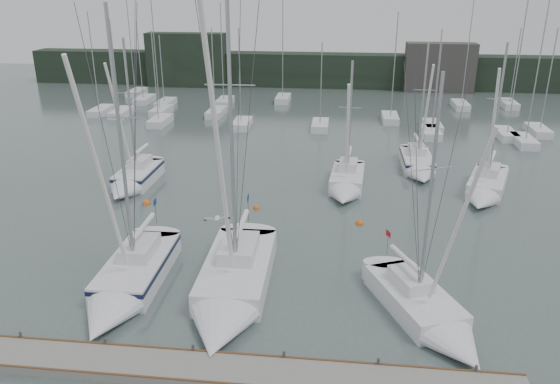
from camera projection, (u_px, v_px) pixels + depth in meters
The scene contains 17 objects.
ground at pixel (253, 309), 27.53m from camera, with size 160.00×160.00×0.00m, color #4D5E5B.
dock at pixel (234, 372), 22.83m from camera, with size 24.00×2.00×0.40m, color slate.
far_treeline at pixel (317, 70), 83.99m from camera, with size 90.00×4.00×5.00m, color black.
far_building_left at pixel (187, 60), 83.73m from camera, with size 12.00×3.00×8.00m, color black.
far_building_right at pixel (439, 67), 79.86m from camera, with size 10.00×3.00×7.00m, color #3D3B38.
mast_forest at pixel (295, 113), 65.73m from camera, with size 52.91×24.37×14.86m.
sailboat_near_left at pixel (126, 286), 28.49m from camera, with size 3.13×10.35×15.61m.
sailboat_near_center at pixel (230, 294), 27.69m from camera, with size 3.69×11.71×18.54m.
sailboat_near_right at pixel (433, 319), 25.87m from camera, with size 5.82×8.80×12.88m.
sailboat_mid_a at pixel (133, 181), 43.35m from camera, with size 2.65×7.72×12.35m.
sailboat_mid_c at pixel (346, 185), 42.48m from camera, with size 3.01×7.75×10.76m.
sailboat_mid_d at pixel (419, 166), 46.84m from camera, with size 2.55×7.92×11.60m.
sailboat_mid_e at pixel (485, 190), 41.53m from camera, with size 5.12×8.55×12.20m.
buoy_a at pixel (256, 208), 39.70m from camera, with size 0.51×0.51×0.51m, color #DE5913.
buoy_b at pixel (360, 224), 37.18m from camera, with size 0.56×0.56×0.56m, color #DE5913.
buoy_c at pixel (147, 204), 40.50m from camera, with size 0.61×0.61×0.61m, color #DE5913.
seagull at pixel (217, 218), 23.27m from camera, with size 1.03×0.51×0.21m.
Camera 1 is at (4.03, -23.17, 15.54)m, focal length 35.00 mm.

